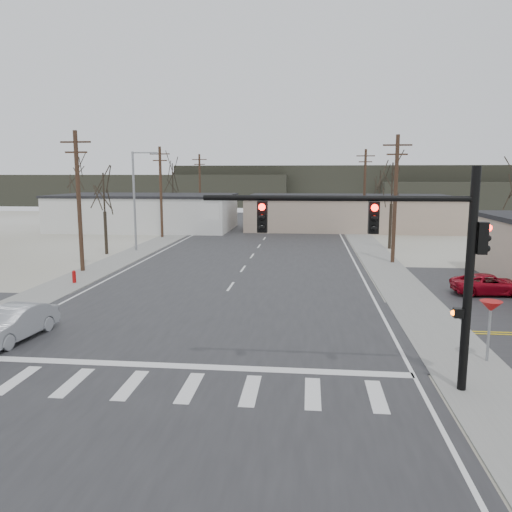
{
  "coord_description": "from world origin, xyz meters",
  "views": [
    {
      "loc": [
        4.77,
        -22.08,
        6.92
      ],
      "look_at": [
        1.99,
        4.34,
        2.6
      ],
      "focal_mm": 35.0,
      "sensor_mm": 36.0,
      "label": 1
    }
  ],
  "objects_px": {
    "sedan_crossing": "(14,323)",
    "car_far_b": "(256,215)",
    "traffic_signal_mast": "(408,247)",
    "fire_hydrant": "(74,277)",
    "car_far_a": "(279,221)",
    "car_parked_red": "(490,284)"
  },
  "relations": [
    {
      "from": "fire_hydrant",
      "to": "sedan_crossing",
      "type": "bearing_deg",
      "value": -76.21
    },
    {
      "from": "fire_hydrant",
      "to": "car_far_b",
      "type": "xyz_separation_m",
      "value": [
        6.77,
        47.84,
        0.31
      ]
    },
    {
      "from": "fire_hydrant",
      "to": "car_parked_red",
      "type": "height_order",
      "value": "car_parked_red"
    },
    {
      "from": "car_far_a",
      "to": "car_far_b",
      "type": "bearing_deg",
      "value": -64.31
    },
    {
      "from": "fire_hydrant",
      "to": "car_far_b",
      "type": "distance_m",
      "value": 48.32
    },
    {
      "from": "sedan_crossing",
      "to": "car_far_b",
      "type": "bearing_deg",
      "value": 92.57
    },
    {
      "from": "car_far_b",
      "to": "car_parked_red",
      "type": "relative_size",
      "value": 0.99
    },
    {
      "from": "sedan_crossing",
      "to": "traffic_signal_mast",
      "type": "bearing_deg",
      "value": -5.22
    },
    {
      "from": "traffic_signal_mast",
      "to": "car_far_b",
      "type": "distance_m",
      "value": 63.19
    },
    {
      "from": "sedan_crossing",
      "to": "car_parked_red",
      "type": "height_order",
      "value": "sedan_crossing"
    },
    {
      "from": "sedan_crossing",
      "to": "car_far_b",
      "type": "xyz_separation_m",
      "value": [
        4.07,
        58.84,
        0.01
      ]
    },
    {
      "from": "car_far_b",
      "to": "car_far_a",
      "type": "bearing_deg",
      "value": -53.26
    },
    {
      "from": "sedan_crossing",
      "to": "car_far_b",
      "type": "distance_m",
      "value": 58.99
    },
    {
      "from": "traffic_signal_mast",
      "to": "fire_hydrant",
      "type": "relative_size",
      "value": 10.29
    },
    {
      "from": "sedan_crossing",
      "to": "car_parked_red",
      "type": "xyz_separation_m",
      "value": [
        22.85,
        10.54,
        -0.13
      ]
    },
    {
      "from": "traffic_signal_mast",
      "to": "car_parked_red",
      "type": "height_order",
      "value": "traffic_signal_mast"
    },
    {
      "from": "car_parked_red",
      "to": "sedan_crossing",
      "type": "bearing_deg",
      "value": 111.18
    },
    {
      "from": "car_parked_red",
      "to": "traffic_signal_mast",
      "type": "bearing_deg",
      "value": 147.94
    },
    {
      "from": "sedan_crossing",
      "to": "car_far_b",
      "type": "height_order",
      "value": "car_far_b"
    },
    {
      "from": "car_far_b",
      "to": "car_parked_red",
      "type": "bearing_deg",
      "value": -56.19
    },
    {
      "from": "car_far_b",
      "to": "traffic_signal_mast",
      "type": "bearing_deg",
      "value": -67.09
    },
    {
      "from": "sedan_crossing",
      "to": "car_far_a",
      "type": "bearing_deg",
      "value": 87.01
    }
  ]
}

